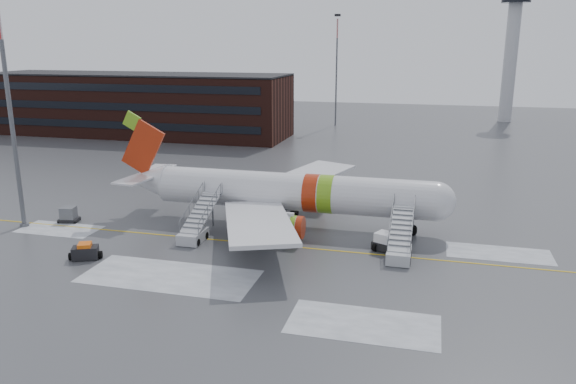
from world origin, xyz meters
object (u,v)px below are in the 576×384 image
(uld_container, at_px, (69,215))
(light_mast_near, at_px, (10,107))
(airstair_aft, at_px, (196,228))
(airstair_fwd, at_px, (400,246))
(airliner, at_px, (284,192))
(pushback_tug, at_px, (388,243))
(baggage_tractor, at_px, (85,252))

(uld_container, distance_m, light_mast_near, 12.13)
(airstair_aft, bearing_deg, airstair_fwd, 0.00)
(airliner, distance_m, uld_container, 22.62)
(airliner, height_order, airstair_fwd, airliner)
(pushback_tug, distance_m, baggage_tractor, 26.47)
(uld_container, bearing_deg, baggage_tractor, -48.15)
(uld_container, height_order, baggage_tractor, uld_container)
(airstair_fwd, distance_m, baggage_tractor, 27.16)
(airliner, relative_size, airstair_aft, 4.55)
(airstair_fwd, xyz_separation_m, light_mast_near, (-37.59, -0.75, 11.04))
(pushback_tug, xyz_separation_m, light_mast_near, (-36.46, -2.12, 11.37))
(pushback_tug, bearing_deg, light_mast_near, -176.67)
(airliner, xyz_separation_m, uld_container, (-21.93, -4.90, -2.67))
(airliner, xyz_separation_m, airstair_fwd, (12.13, -6.54, -2.35))
(airstair_fwd, height_order, airstair_aft, same)
(airstair_fwd, xyz_separation_m, baggage_tractor, (-26.20, -7.13, -0.45))
(pushback_tug, height_order, light_mast_near, light_mast_near)
(airstair_fwd, height_order, light_mast_near, light_mast_near)
(airstair_fwd, distance_m, pushback_tug, 1.81)
(airliner, relative_size, airstair_fwd, 4.55)
(airstair_aft, xyz_separation_m, light_mast_near, (-18.57, -0.75, 11.04))
(airstair_aft, bearing_deg, uld_container, 173.79)
(airstair_aft, relative_size, uld_container, 3.50)
(airstair_aft, bearing_deg, airliner, 43.47)
(airstair_fwd, height_order, baggage_tractor, airstair_fwd)
(airstair_fwd, relative_size, light_mast_near, 0.33)
(pushback_tug, relative_size, baggage_tractor, 1.12)
(baggage_tractor, bearing_deg, uld_container, 131.85)
(uld_container, bearing_deg, pushback_tug, -0.47)
(pushback_tug, bearing_deg, baggage_tractor, -161.27)
(airliner, distance_m, airstair_aft, 9.79)
(pushback_tug, height_order, uld_container, pushback_tug)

